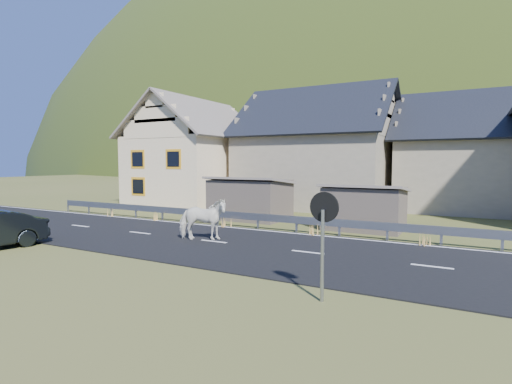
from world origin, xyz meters
The scene contains 13 objects.
ground centered at (0.00, 0.00, 0.00)m, with size 160.00×160.00×0.00m, color #3F4A1D.
road centered at (0.00, 0.00, 0.02)m, with size 60.00×7.00×0.04m, color black.
lane_markings centered at (0.00, 0.00, 0.04)m, with size 60.00×6.60×0.01m, color silver.
guardrail centered at (0.00, 3.68, 0.56)m, with size 28.10×0.09×0.75m.
shed_left centered at (-2.00, 6.50, 1.10)m, with size 4.30×3.30×2.40m, color brown.
shed_right centered at (4.50, 6.00, 1.00)m, with size 3.80×2.90×2.20m, color brown.
house_cream centered at (-10.00, 12.00, 4.36)m, with size 7.80×9.80×8.30m.
house_stone_a centered at (-1.00, 15.00, 4.63)m, with size 10.80×9.80×8.90m.
house_stone_b centered at (9.00, 17.00, 4.24)m, with size 9.80×8.80×8.10m.
mountain centered at (5.00, 180.00, -20.00)m, with size 440.00×280.00×260.00m, color black.
conifer_patch centered at (-55.00, 110.00, 6.00)m, with size 76.00×50.00×28.00m, color black.
horse centered at (-0.56, 0.02, 0.90)m, with size 2.03×0.92×1.71m, color silver.
traffic_mirror centered at (6.05, -4.33, 1.85)m, with size 0.70×0.21×2.53m.
Camera 1 is at (9.03, -12.97, 3.19)m, focal length 28.00 mm.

